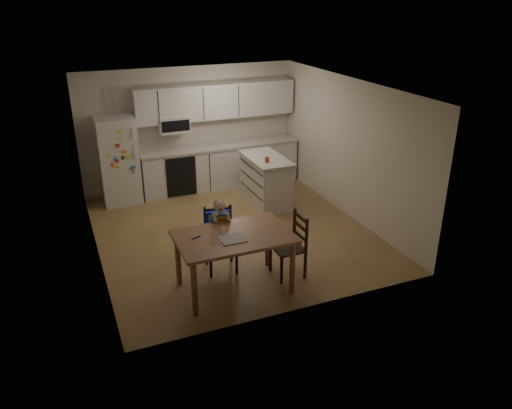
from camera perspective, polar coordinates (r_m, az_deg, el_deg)
The scene contains 10 objects.
room at distance 8.68m, azimuth -3.94°, elevation 5.62°, with size 4.52×5.01×2.51m.
refrigerator at distance 10.04m, azimuth -15.46°, elevation 4.90°, with size 0.72×0.70×1.70m, color silver.
kitchen_run at distance 10.53m, azimuth -4.42°, elevation 6.69°, with size 3.37×0.62×2.15m.
kitchen_island at distance 9.70m, azimuth 1.13°, elevation 2.79°, with size 0.67×1.28×0.95m.
red_cup at distance 9.25m, azimuth 1.27°, elevation 5.17°, with size 0.08×0.08×0.10m, color red.
dining_table at distance 6.79m, azimuth -2.55°, elevation -4.36°, with size 1.56×1.00×0.84m.
napkin at distance 6.63m, azimuth -2.69°, elevation -3.95°, with size 0.34×0.29×0.01m, color #B7B7BC.
toddler_spoon at distance 6.70m, azimuth -6.93°, elevation -3.78°, with size 0.02×0.02×0.12m, color #1E31BF.
chair_booster at distance 7.33m, azimuth -4.16°, elevation -2.57°, with size 0.48×0.48×1.13m.
chair_side at distance 7.25m, azimuth 4.38°, elevation -4.17°, with size 0.42×0.42×0.95m.
Camera 1 is at (-2.62, -7.37, 3.87)m, focal length 35.00 mm.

